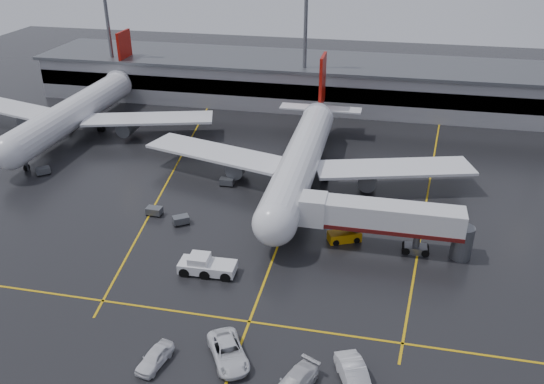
# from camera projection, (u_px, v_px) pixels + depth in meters

# --- Properties ---
(ground) EXTENTS (220.00, 220.00, 0.00)m
(ground) POSITION_uv_depth(u_px,v_px,m) (290.00, 214.00, 73.47)
(ground) COLOR black
(ground) RESTS_ON ground
(apron_line_centre) EXTENTS (0.25, 90.00, 0.02)m
(apron_line_centre) POSITION_uv_depth(u_px,v_px,m) (290.00, 214.00, 73.47)
(apron_line_centre) COLOR gold
(apron_line_centre) RESTS_ON ground
(apron_line_stop) EXTENTS (60.00, 0.25, 0.02)m
(apron_line_stop) POSITION_uv_depth(u_px,v_px,m) (249.00, 322.00, 54.31)
(apron_line_stop) COLOR gold
(apron_line_stop) RESTS_ON ground
(apron_line_left) EXTENTS (9.99, 69.35, 0.02)m
(apron_line_left) POSITION_uv_depth(u_px,v_px,m) (174.00, 169.00, 85.89)
(apron_line_left) COLOR gold
(apron_line_left) RESTS_ON ground
(apron_line_right) EXTENTS (7.57, 69.64, 0.02)m
(apron_line_right) POSITION_uv_depth(u_px,v_px,m) (428.00, 193.00, 78.83)
(apron_line_right) COLOR gold
(apron_line_right) RESTS_ON ground
(terminal) EXTENTS (122.00, 19.00, 8.60)m
(terminal) POSITION_uv_depth(u_px,v_px,m) (333.00, 82.00, 113.24)
(terminal) COLOR gray
(terminal) RESTS_ON ground
(light_mast_left) EXTENTS (3.00, 1.20, 25.45)m
(light_mast_left) POSITION_uv_depth(u_px,v_px,m) (108.00, 28.00, 111.82)
(light_mast_left) COLOR #595B60
(light_mast_left) RESTS_ON ground
(light_mast_mid) EXTENTS (3.00, 1.20, 25.45)m
(light_mast_mid) POSITION_uv_depth(u_px,v_px,m) (305.00, 36.00, 104.39)
(light_mast_mid) COLOR #595B60
(light_mast_mid) RESTS_ON ground
(main_airliner) EXTENTS (48.80, 45.60, 14.10)m
(main_airliner) POSITION_uv_depth(u_px,v_px,m) (303.00, 156.00, 80.00)
(main_airliner) COLOR silver
(main_airliner) RESTS_ON ground
(second_airliner) EXTENTS (48.80, 45.60, 14.10)m
(second_airliner) POSITION_uv_depth(u_px,v_px,m) (78.00, 110.00, 98.25)
(second_airliner) COLOR silver
(second_airliner) RESTS_ON ground
(jet_bridge) EXTENTS (19.90, 3.40, 6.05)m
(jet_bridge) POSITION_uv_depth(u_px,v_px,m) (382.00, 219.00, 64.25)
(jet_bridge) COLOR silver
(jet_bridge) RESTS_ON ground
(pushback_tractor) EXTENTS (6.32, 2.83, 2.23)m
(pushback_tractor) POSITION_uv_depth(u_px,v_px,m) (206.00, 266.00, 61.22)
(pushback_tractor) COLOR silver
(pushback_tractor) RESTS_ON ground
(belt_loader) EXTENTS (4.25, 3.11, 2.48)m
(belt_loader) POSITION_uv_depth(u_px,v_px,m) (344.00, 236.00, 67.28)
(belt_loader) COLOR #C58006
(belt_loader) RESTS_ON ground
(service_van_a) EXTENTS (5.42, 6.57, 1.67)m
(service_van_a) POSITION_uv_depth(u_px,v_px,m) (228.00, 352.00, 49.44)
(service_van_a) COLOR white
(service_van_a) RESTS_ON ground
(service_van_b) EXTENTS (4.15, 5.75, 1.55)m
(service_van_b) POSITION_uv_depth(u_px,v_px,m) (294.00, 383.00, 46.33)
(service_van_b) COLOR silver
(service_van_b) RESTS_ON ground
(service_van_c) EXTENTS (4.07, 6.02, 1.88)m
(service_van_c) POSITION_uv_depth(u_px,v_px,m) (355.00, 377.00, 46.68)
(service_van_c) COLOR silver
(service_van_c) RESTS_ON ground
(service_van_d) EXTENTS (2.57, 4.58, 1.47)m
(service_van_d) POSITION_uv_depth(u_px,v_px,m) (155.00, 358.00, 48.97)
(service_van_d) COLOR white
(service_van_d) RESTS_ON ground
(baggage_cart_a) EXTENTS (2.39, 2.20, 1.12)m
(baggage_cart_a) POSITION_uv_depth(u_px,v_px,m) (181.00, 220.00, 70.80)
(baggage_cart_a) COLOR #595B60
(baggage_cart_a) RESTS_ON ground
(baggage_cart_b) EXTENTS (2.04, 1.37, 1.12)m
(baggage_cart_b) POSITION_uv_depth(u_px,v_px,m) (154.00, 211.00, 72.90)
(baggage_cart_b) COLOR #595B60
(baggage_cart_b) RESTS_ON ground
(baggage_cart_c) EXTENTS (2.02, 1.32, 1.12)m
(baggage_cart_c) POSITION_uv_depth(u_px,v_px,m) (227.00, 181.00, 80.69)
(baggage_cart_c) COLOR #595B60
(baggage_cart_c) RESTS_ON ground
(baggage_cart_d) EXTENTS (2.17, 1.57, 1.12)m
(baggage_cart_d) POSITION_uv_depth(u_px,v_px,m) (23.00, 148.00, 91.80)
(baggage_cart_d) COLOR #595B60
(baggage_cart_d) RESTS_ON ground
(baggage_cart_e) EXTENTS (2.35, 2.31, 1.12)m
(baggage_cart_e) POSITION_uv_depth(u_px,v_px,m) (43.00, 171.00, 84.00)
(baggage_cart_e) COLOR #595B60
(baggage_cart_e) RESTS_ON ground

